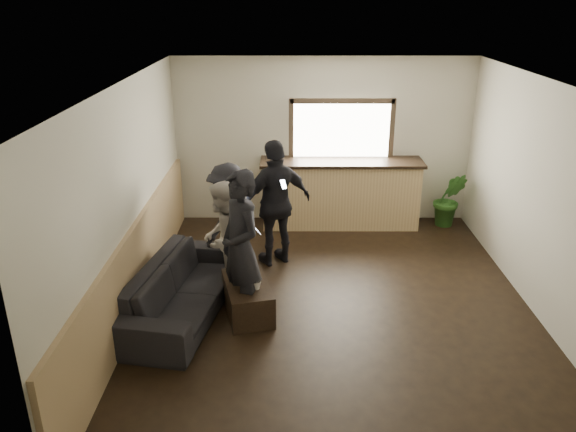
{
  "coord_description": "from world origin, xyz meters",
  "views": [
    {
      "loc": [
        -0.57,
        -6.3,
        3.74
      ],
      "look_at": [
        -0.59,
        0.4,
        1.07
      ],
      "focal_mm": 35.0,
      "sensor_mm": 36.0,
      "label": 1
    }
  ],
  "objects_px": {
    "potted_plant": "(449,199)",
    "person_c": "(228,216)",
    "bar_counter": "(341,189)",
    "person_b": "(223,238)",
    "coffee_table": "(248,298)",
    "person_a": "(241,247)",
    "sofa": "(183,289)",
    "person_d": "(276,203)",
    "cup_a": "(235,272)",
    "cup_b": "(257,285)"
  },
  "relations": [
    {
      "from": "coffee_table",
      "to": "potted_plant",
      "type": "relative_size",
      "value": 0.98
    },
    {
      "from": "person_b",
      "to": "sofa",
      "type": "bearing_deg",
      "value": -28.22
    },
    {
      "from": "person_b",
      "to": "person_a",
      "type": "bearing_deg",
      "value": 34.33
    },
    {
      "from": "person_b",
      "to": "person_c",
      "type": "relative_size",
      "value": 0.98
    },
    {
      "from": "bar_counter",
      "to": "person_b",
      "type": "xyz_separation_m",
      "value": [
        -1.74,
        -2.33,
        0.12
      ]
    },
    {
      "from": "coffee_table",
      "to": "cup_a",
      "type": "height_order",
      "value": "cup_a"
    },
    {
      "from": "person_c",
      "to": "cup_b",
      "type": "bearing_deg",
      "value": 42.21
    },
    {
      "from": "person_a",
      "to": "potted_plant",
      "type": "bearing_deg",
      "value": 100.31
    },
    {
      "from": "bar_counter",
      "to": "person_d",
      "type": "xyz_separation_m",
      "value": [
        -1.06,
        -1.45,
        0.29
      ]
    },
    {
      "from": "sofa",
      "to": "person_d",
      "type": "distance_m",
      "value": 1.92
    },
    {
      "from": "person_b",
      "to": "person_d",
      "type": "relative_size",
      "value": 0.82
    },
    {
      "from": "cup_b",
      "to": "person_a",
      "type": "xyz_separation_m",
      "value": [
        -0.18,
        0.05,
        0.48
      ]
    },
    {
      "from": "sofa",
      "to": "person_b",
      "type": "relative_size",
      "value": 1.5
    },
    {
      "from": "bar_counter",
      "to": "potted_plant",
      "type": "bearing_deg",
      "value": -1.42
    },
    {
      "from": "sofa",
      "to": "person_b",
      "type": "height_order",
      "value": "person_b"
    },
    {
      "from": "coffee_table",
      "to": "person_a",
      "type": "distance_m",
      "value": 0.74
    },
    {
      "from": "bar_counter",
      "to": "person_c",
      "type": "xyz_separation_m",
      "value": [
        -1.74,
        -1.59,
        0.14
      ]
    },
    {
      "from": "person_c",
      "to": "potted_plant",
      "type": "bearing_deg",
      "value": 137.28
    },
    {
      "from": "bar_counter",
      "to": "person_b",
      "type": "relative_size",
      "value": 1.76
    },
    {
      "from": "sofa",
      "to": "person_b",
      "type": "xyz_separation_m",
      "value": [
        0.45,
        0.56,
        0.43
      ]
    },
    {
      "from": "person_a",
      "to": "cup_a",
      "type": "bearing_deg",
      "value": 169.4
    },
    {
      "from": "person_d",
      "to": "person_a",
      "type": "bearing_deg",
      "value": 47.09
    },
    {
      "from": "coffee_table",
      "to": "cup_a",
      "type": "relative_size",
      "value": 7.69
    },
    {
      "from": "cup_a",
      "to": "person_d",
      "type": "relative_size",
      "value": 0.07
    },
    {
      "from": "sofa",
      "to": "potted_plant",
      "type": "distance_m",
      "value": 4.94
    },
    {
      "from": "person_a",
      "to": "person_c",
      "type": "height_order",
      "value": "person_a"
    },
    {
      "from": "cup_b",
      "to": "person_a",
      "type": "bearing_deg",
      "value": 164.81
    },
    {
      "from": "bar_counter",
      "to": "cup_b",
      "type": "height_order",
      "value": "bar_counter"
    },
    {
      "from": "person_d",
      "to": "sofa",
      "type": "bearing_deg",
      "value": 23.06
    },
    {
      "from": "cup_b",
      "to": "person_d",
      "type": "relative_size",
      "value": 0.06
    },
    {
      "from": "person_b",
      "to": "potted_plant",
      "type": "bearing_deg",
      "value": 132.76
    },
    {
      "from": "potted_plant",
      "to": "person_b",
      "type": "xyz_separation_m",
      "value": [
        -3.59,
        -2.28,
        0.29
      ]
    },
    {
      "from": "person_d",
      "to": "potted_plant",
      "type": "bearing_deg",
      "value": 177.13
    },
    {
      "from": "bar_counter",
      "to": "person_d",
      "type": "bearing_deg",
      "value": -126.03
    },
    {
      "from": "coffee_table",
      "to": "person_b",
      "type": "xyz_separation_m",
      "value": [
        -0.35,
        0.57,
        0.56
      ]
    },
    {
      "from": "person_b",
      "to": "person_c",
      "type": "bearing_deg",
      "value": -169.66
    },
    {
      "from": "bar_counter",
      "to": "potted_plant",
      "type": "height_order",
      "value": "bar_counter"
    },
    {
      "from": "bar_counter",
      "to": "cup_a",
      "type": "distance_m",
      "value": 3.11
    },
    {
      "from": "coffee_table",
      "to": "person_a",
      "type": "bearing_deg",
      "value": -120.49
    },
    {
      "from": "cup_a",
      "to": "person_c",
      "type": "height_order",
      "value": "person_c"
    },
    {
      "from": "sofa",
      "to": "person_a",
      "type": "height_order",
      "value": "person_a"
    },
    {
      "from": "bar_counter",
      "to": "person_c",
      "type": "height_order",
      "value": "bar_counter"
    },
    {
      "from": "person_c",
      "to": "bar_counter",
      "type": "bearing_deg",
      "value": 156.42
    },
    {
      "from": "sofa",
      "to": "person_c",
      "type": "distance_m",
      "value": 1.45
    },
    {
      "from": "bar_counter",
      "to": "cup_b",
      "type": "xyz_separation_m",
      "value": [
        -1.26,
        -3.04,
        -0.18
      ]
    },
    {
      "from": "cup_a",
      "to": "coffee_table",
      "type": "bearing_deg",
      "value": -49.97
    },
    {
      "from": "sofa",
      "to": "person_b",
      "type": "distance_m",
      "value": 0.84
    },
    {
      "from": "potted_plant",
      "to": "person_c",
      "type": "relative_size",
      "value": 0.61
    },
    {
      "from": "bar_counter",
      "to": "cup_a",
      "type": "height_order",
      "value": "bar_counter"
    },
    {
      "from": "cup_a",
      "to": "potted_plant",
      "type": "relative_size",
      "value": 0.13
    }
  ]
}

